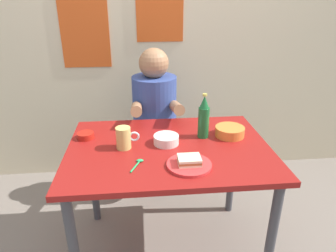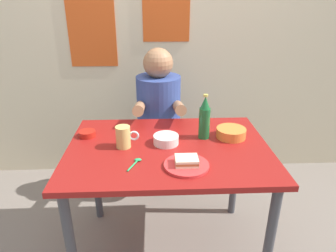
{
  "view_description": "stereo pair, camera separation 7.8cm",
  "coord_description": "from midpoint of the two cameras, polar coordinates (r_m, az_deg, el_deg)",
  "views": [
    {
      "loc": [
        -0.15,
        -1.46,
        1.5
      ],
      "look_at": [
        0.0,
        0.05,
        0.84
      ],
      "focal_mm": 32.35,
      "sensor_mm": 36.0,
      "label": 1
    },
    {
      "loc": [
        -0.07,
        -1.47,
        1.5
      ],
      "look_at": [
        0.0,
        0.05,
        0.84
      ],
      "focal_mm": 32.35,
      "sensor_mm": 36.0,
      "label": 2
    }
  ],
  "objects": [
    {
      "name": "spoon",
      "position": [
        1.5,
        -4.58,
        -6.79
      ],
      "size": [
        0.07,
        0.11,
        0.01
      ],
      "color": "#26A559",
      "rests_on": "dining_table"
    },
    {
      "name": "sandwich",
      "position": [
        1.46,
        5.06,
        -6.56
      ],
      "size": [
        0.11,
        0.09,
        0.04
      ],
      "color": "beige",
      "rests_on": "plate_orange"
    },
    {
      "name": "beer_bottle",
      "position": [
        1.73,
        8.19,
        1.38
      ],
      "size": [
        0.06,
        0.06,
        0.26
      ],
      "color": "#19602D",
      "rests_on": "dining_table"
    },
    {
      "name": "dining_table",
      "position": [
        1.7,
        1.41,
        -6.67
      ],
      "size": [
        1.1,
        0.8,
        0.74
      ],
      "color": "maroon",
      "rests_on": "ground"
    },
    {
      "name": "plate_orange",
      "position": [
        1.48,
        5.03,
        -7.4
      ],
      "size": [
        0.22,
        0.22,
        0.01
      ],
      "primitive_type": "cylinder",
      "color": "red",
      "rests_on": "dining_table"
    },
    {
      "name": "person_seated",
      "position": [
        2.21,
        -0.76,
        4.09
      ],
      "size": [
        0.33,
        0.56,
        0.72
      ],
      "color": "#33478C",
      "rests_on": "stool"
    },
    {
      "name": "rice_bowl_white",
      "position": [
        1.67,
        0.97,
        -2.51
      ],
      "size": [
        0.14,
        0.14,
        0.05
      ],
      "color": "silver",
      "rests_on": "dining_table"
    },
    {
      "name": "beer_mug",
      "position": [
        1.64,
        -7.0,
        -2.06
      ],
      "size": [
        0.13,
        0.08,
        0.12
      ],
      "color": "#D1BC66",
      "rests_on": "dining_table"
    },
    {
      "name": "sambal_bowl_red",
      "position": [
        1.82,
        -13.79,
        -1.38
      ],
      "size": [
        0.1,
        0.1,
        0.03
      ],
      "color": "#B21E14",
      "rests_on": "dining_table"
    },
    {
      "name": "soup_bowl_orange",
      "position": [
        1.8,
        13.03,
        -1.19
      ],
      "size": [
        0.17,
        0.17,
        0.05
      ],
      "color": "orange",
      "rests_on": "dining_table"
    },
    {
      "name": "stool",
      "position": [
        2.4,
        -0.71,
        -5.26
      ],
      "size": [
        0.34,
        0.34,
        0.45
      ],
      "color": "#4C4C51",
      "rests_on": "ground"
    },
    {
      "name": "ground_plane",
      "position": [
        2.1,
        1.22,
        -22.06
      ],
      "size": [
        6.0,
        6.0,
        0.0
      ],
      "primitive_type": "plane",
      "color": "slate"
    },
    {
      "name": "wall_back",
      "position": [
        2.53,
        -0.17,
        18.96
      ],
      "size": [
        4.4,
        0.09,
        2.6
      ],
      "color": "beige",
      "rests_on": "ground"
    }
  ]
}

